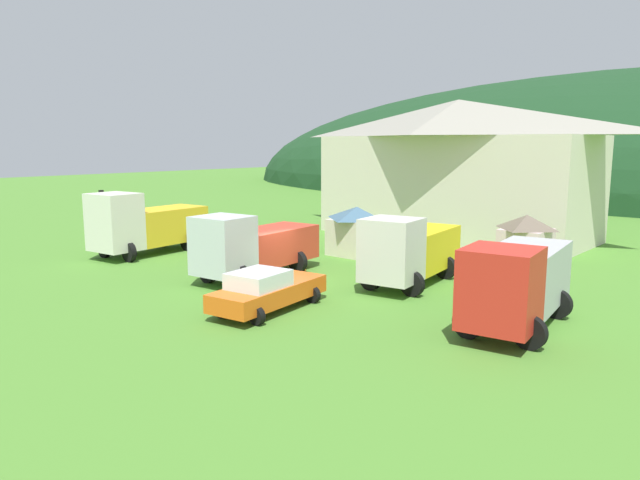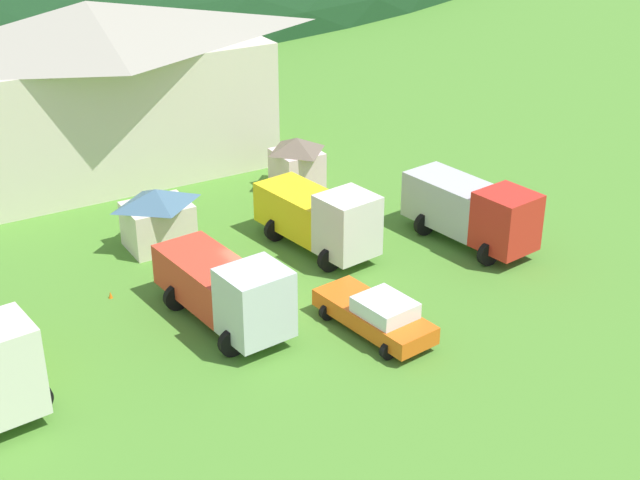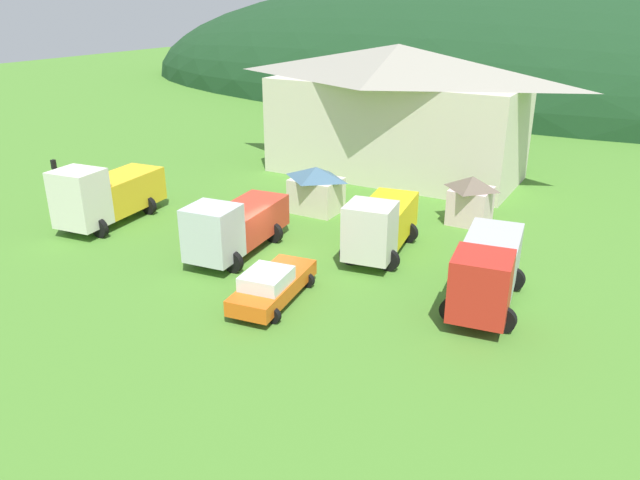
# 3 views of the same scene
# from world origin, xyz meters

# --- Properties ---
(ground_plane) EXTENTS (200.00, 200.00, 0.00)m
(ground_plane) POSITION_xyz_m (0.00, 0.00, 0.00)
(ground_plane) COLOR #4C842D
(depot_building) EXTENTS (19.32, 8.66, 9.43)m
(depot_building) POSITION_xyz_m (-0.80, 17.44, 4.86)
(depot_building) COLOR beige
(depot_building) RESTS_ON ground
(play_shed_cream) EXTENTS (3.14, 2.54, 2.86)m
(play_shed_cream) POSITION_xyz_m (-1.59, 7.21, 1.48)
(play_shed_cream) COLOR beige
(play_shed_cream) RESTS_ON ground
(play_shed_pink) EXTENTS (2.42, 2.52, 2.85)m
(play_shed_pink) POSITION_xyz_m (7.31, 9.99, 1.47)
(play_shed_pink) COLOR beige
(play_shed_pink) RESTS_ON ground
(tow_truck_silver) EXTENTS (3.61, 7.24, 3.23)m
(tow_truck_silver) POSITION_xyz_m (-1.86, -0.75, 1.61)
(tow_truck_silver) COLOR silver
(tow_truck_silver) RESTS_ON ground
(flatbed_truck_yellow) EXTENTS (3.65, 6.85, 3.30)m
(flatbed_truck_yellow) POSITION_xyz_m (4.63, 3.03, 1.68)
(flatbed_truck_yellow) COLOR silver
(flatbed_truck_yellow) RESTS_ON ground
(crane_truck_red) EXTENTS (3.61, 6.95, 3.17)m
(crane_truck_red) POSITION_xyz_m (10.98, 0.03, 1.73)
(crane_truck_red) COLOR red
(crane_truck_red) RESTS_ON ground
(service_pickup_orange) EXTENTS (2.84, 5.49, 1.66)m
(service_pickup_orange) POSITION_xyz_m (2.78, -4.22, 0.83)
(service_pickup_orange) COLOR orange
(service_pickup_orange) RESTS_ON ground
(traffic_cone_near_pickup) EXTENTS (0.36, 0.36, 0.62)m
(traffic_cone_near_pickup) POSITION_xyz_m (-1.13, 2.19, 0.00)
(traffic_cone_near_pickup) COLOR orange
(traffic_cone_near_pickup) RESTS_ON ground
(traffic_cone_mid_row) EXTENTS (0.36, 0.36, 0.58)m
(traffic_cone_mid_row) POSITION_xyz_m (-5.18, 3.68, 0.00)
(traffic_cone_mid_row) COLOR orange
(traffic_cone_mid_row) RESTS_ON ground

